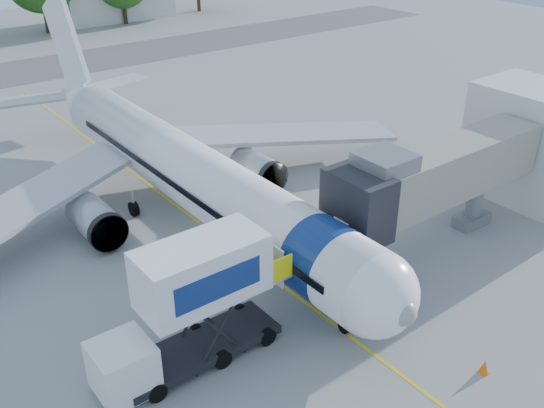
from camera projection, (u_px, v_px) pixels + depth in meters
ground at (226, 243)px, 33.62m from camera, size 160.00×160.00×0.00m
guidance_line at (226, 243)px, 33.61m from camera, size 0.15×70.00×0.01m
taxiway_strip at (3, 75)px, 63.05m from camera, size 120.00×10.00×0.01m
aircraft at (185, 170)px, 35.12m from camera, size 34.17×37.73×11.35m
jet_bridge at (429, 178)px, 30.97m from camera, size 13.90×3.20×6.60m
terminal_stub at (540, 145)px, 37.00m from camera, size 5.00×8.00×7.00m
catering_hiloader at (190, 308)px, 24.05m from camera, size 8.50×2.44×5.50m
ground_tug at (487, 401)px, 22.34m from camera, size 4.23×3.28×1.51m
safety_cone_a at (484, 367)px, 24.58m from camera, size 0.41×0.41×0.66m
outbuilding_right at (115, 0)px, 87.63m from camera, size 16.40×7.40×5.30m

